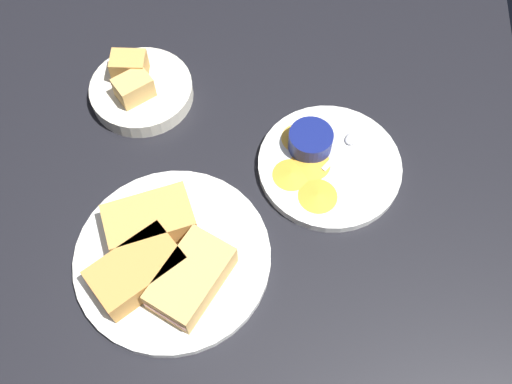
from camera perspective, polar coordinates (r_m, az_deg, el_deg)
name	(u,v)px	position (r cm, az deg, el deg)	size (l,w,h in cm)	color
ground_plane	(194,211)	(92.67, -6.29, -1.90)	(110.00, 110.00, 3.00)	black
plate_sandwich_main	(173,257)	(87.16, -8.41, -6.56)	(29.86, 29.86, 1.60)	white
sandwich_half_near	(150,221)	(86.65, -10.69, -2.93)	(15.00, 12.42, 4.80)	tan
sandwich_half_far	(137,271)	(83.80, -11.96, -7.81)	(14.55, 14.59, 4.80)	#C68C42
sandwich_half_extra	(191,278)	(82.13, -6.55, -8.68)	(12.33, 14.98, 4.80)	tan
ramekin_dark_sauce	(189,289)	(82.03, -6.77, -9.68)	(6.11, 6.11, 3.82)	#0C144C
spoon_by_dark_ramekin	(187,260)	(85.44, -6.97, -6.84)	(4.00, 9.90, 0.80)	silver
plate_chips_companion	(329,166)	(94.40, 7.44, 2.64)	(23.77, 23.77, 1.60)	white
ramekin_light_gravy	(311,140)	(93.60, 5.54, 5.26)	(7.33, 7.33, 3.48)	navy
spoon_by_gravy_ramekin	(348,143)	(95.93, 9.32, 4.93)	(6.78, 8.99, 0.80)	silver
plantain_chip_scatter	(305,167)	(92.52, 4.99, 2.50)	(12.37, 18.61, 0.60)	gold
bread_basket_rear	(140,89)	(103.32, -11.65, 10.20)	(18.07, 18.07, 7.45)	silver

